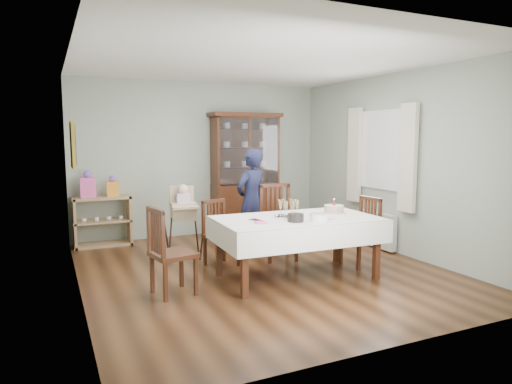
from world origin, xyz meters
TOP-DOWN VIEW (x-y plane):
  - floor at (0.00, 0.00)m, footprint 5.00×5.00m
  - room_shell at (0.00, 0.53)m, footprint 5.00×5.00m
  - dining_table at (0.25, -0.50)m, footprint 2.04×1.22m
  - china_cabinet at (0.75, 2.26)m, footprint 1.30×0.48m
  - sideboard at (-1.75, 2.28)m, footprint 0.90×0.38m
  - picture_frame at (-2.22, 0.80)m, footprint 0.04×0.48m
  - window at (2.22, 0.30)m, footprint 0.04×1.02m
  - curtain_left at (2.16, -0.32)m, footprint 0.07×0.30m
  - curtain_right at (2.16, 0.92)m, footprint 0.07×0.30m
  - radiator at (2.16, 0.30)m, footprint 0.10×0.80m
  - chair_far_left at (-0.42, 0.41)m, footprint 0.50×0.50m
  - chair_far_right at (0.46, 0.40)m, footprint 0.56×0.56m
  - chair_end_left at (-1.32, -0.45)m, footprint 0.51×0.51m
  - chair_end_right at (1.32, -0.38)m, footprint 0.46×0.46m
  - woman at (0.27, 0.93)m, footprint 0.68×0.58m
  - high_chair at (-0.76, 1.03)m, footprint 0.53×0.53m
  - champagne_tray at (0.17, -0.43)m, footprint 0.36×0.36m
  - birthday_cake at (0.83, -0.44)m, footprint 0.29×0.29m
  - plate_stack_dark at (0.10, -0.72)m, footprint 0.25×0.25m
  - plate_stack_white at (0.35, -0.83)m, footprint 0.28×0.28m
  - napkin_stack at (-0.31, -0.64)m, footprint 0.15×0.15m
  - cutlery at (-0.33, -0.46)m, footprint 0.16×0.20m
  - cake_knife at (0.49, -0.76)m, footprint 0.25×0.09m
  - gift_bag_pink at (-1.95, 2.26)m, footprint 0.24×0.17m
  - gift_bag_orange at (-1.57, 2.26)m, footprint 0.20×0.15m

SIDE VIEW (x-z plane):
  - floor at x=0.00m, z-range 0.00..0.00m
  - chair_far_left at x=-0.42m, z-range -0.18..0.71m
  - chair_end_right at x=1.32m, z-range -0.19..0.74m
  - chair_end_left at x=-1.32m, z-range -0.20..0.79m
  - radiator at x=2.16m, z-range 0.02..0.57m
  - chair_far_right at x=0.46m, z-range -0.22..0.85m
  - dining_table at x=0.25m, z-range 0.00..0.76m
  - sideboard at x=-1.75m, z-range 0.00..0.80m
  - high_chair at x=-0.76m, z-range -0.12..0.95m
  - cake_knife at x=0.49m, z-range 0.76..0.77m
  - cutlery at x=-0.33m, z-range 0.76..0.77m
  - napkin_stack at x=-0.31m, z-range 0.76..0.78m
  - woman at x=0.27m, z-range 0.00..1.57m
  - plate_stack_dark at x=0.10m, z-range 0.76..0.85m
  - plate_stack_white at x=0.35m, z-range 0.76..0.85m
  - birthday_cake at x=0.83m, z-range 0.71..0.91m
  - champagne_tray at x=0.17m, z-range 0.72..0.94m
  - gift_bag_orange at x=-1.57m, z-range 0.78..1.12m
  - gift_bag_pink at x=-1.95m, z-range 0.78..1.21m
  - china_cabinet at x=0.75m, z-range 0.04..2.21m
  - curtain_left at x=2.16m, z-range 0.67..2.23m
  - curtain_right at x=2.16m, z-range 0.67..2.23m
  - window at x=2.22m, z-range 0.94..2.16m
  - picture_frame at x=-2.22m, z-range 1.36..1.94m
  - room_shell at x=0.00m, z-range -0.80..4.20m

